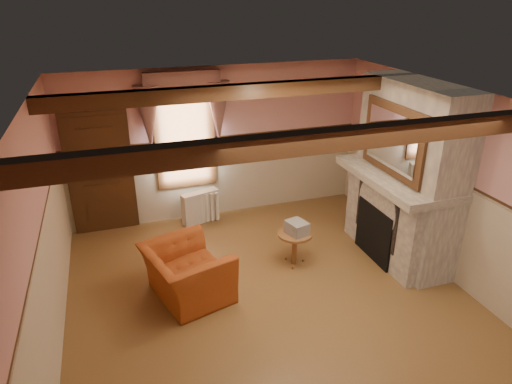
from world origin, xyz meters
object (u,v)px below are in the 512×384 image
object	(u,v)px
armchair	(187,273)
side_table	(294,248)
mantel_clock	(374,153)
bowl	(396,169)
radiator	(200,207)
oil_lamp	(392,161)

from	to	relation	value
armchair	side_table	bearing A→B (deg)	-96.06
mantel_clock	bowl	bearing A→B (deg)	-90.00
radiator	oil_lamp	world-z (taller)	oil_lamp
bowl	mantel_clock	xyz separation A→B (m)	(0.00, 0.63, 0.05)
radiator	mantel_clock	size ratio (longest dim) A/B	2.92
bowl	oil_lamp	bearing A→B (deg)	90.00
side_table	mantel_clock	bearing A→B (deg)	16.95
armchair	mantel_clock	distance (m)	3.61
side_table	mantel_clock	world-z (taller)	mantel_clock
bowl	oil_lamp	distance (m)	0.16
radiator	mantel_clock	xyz separation A→B (m)	(2.68, -1.39, 1.22)
armchair	oil_lamp	world-z (taller)	oil_lamp
radiator	mantel_clock	bearing A→B (deg)	-43.58
armchair	bowl	distance (m)	3.51
armchair	oil_lamp	bearing A→B (deg)	-101.15
armchair	mantel_clock	bearing A→B (deg)	-92.63
armchair	side_table	xyz separation A→B (m)	(1.74, 0.30, -0.10)
radiator	mantel_clock	distance (m)	3.26
radiator	oil_lamp	distance (m)	3.52
radiator	oil_lamp	bearing A→B (deg)	-51.46
oil_lamp	bowl	bearing A→B (deg)	-90.00
oil_lamp	mantel_clock	bearing A→B (deg)	90.00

